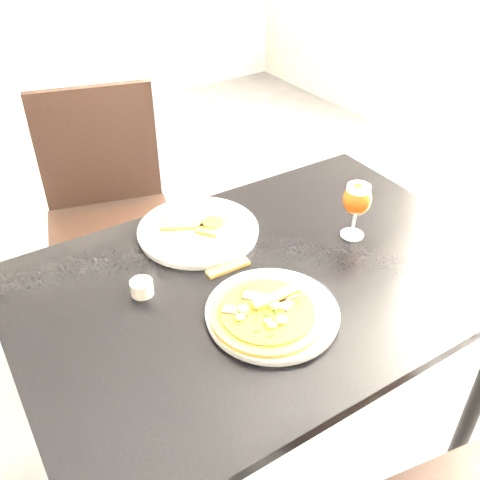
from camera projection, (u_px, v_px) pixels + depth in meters
ground at (175, 480)px, 1.67m from camera, size 6.00×6.00×0.00m
dining_table at (265, 303)px, 1.36m from camera, size 1.22×0.83×0.75m
chair_far at (110, 215)px, 1.93m from camera, size 0.55×0.55×0.96m
plate_main at (272, 313)px, 1.19m from camera, size 0.32×0.32×0.02m
pizza at (267, 312)px, 1.16m from camera, size 0.25×0.25×0.03m
plate_second at (198, 231)px, 1.44m from camera, size 0.33×0.33×0.02m
crust_scraps at (203, 225)px, 1.44m from camera, size 0.19×0.14×0.01m
loose_crust at (228, 268)px, 1.32m from camera, size 0.12×0.03×0.01m
sauce_cup at (142, 287)px, 1.24m from camera, size 0.05×0.05×0.04m
beer_glass at (357, 199)px, 1.38m from camera, size 0.08×0.08×0.16m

